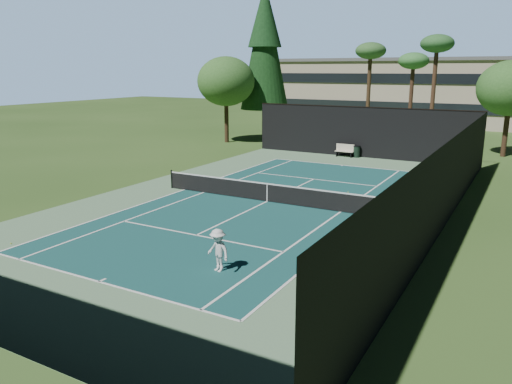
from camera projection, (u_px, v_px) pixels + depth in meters
The scene contains 20 objects.
ground at pixel (267, 202), 26.59m from camera, with size 160.00×160.00×0.00m, color #31521E.
apron_slab at pixel (267, 202), 26.59m from camera, with size 18.00×32.00×0.01m, color #608961.
court_surface at pixel (267, 202), 26.59m from camera, with size 10.97×23.77×0.01m, color #174C4A.
court_lines at pixel (267, 201), 26.59m from camera, with size 11.07×23.87×0.01m.
tennis_net at pixel (267, 192), 26.46m from camera, with size 12.90×0.10×1.10m.
fence at pixel (268, 165), 26.17m from camera, with size 18.04×32.05×4.03m.
player at pixel (218, 250), 17.27m from camera, with size 0.99×0.57×1.54m, color white.
tennis_ball_a at pixel (11, 243), 20.12m from camera, with size 0.06×0.06×0.06m, color #B8CD2E.
tennis_ball_b at pixel (278, 196), 27.69m from camera, with size 0.07×0.07×0.07m, color #B7D02F.
tennis_ball_c at pixel (348, 192), 28.53m from camera, with size 0.06×0.06×0.06m, color #C2E233.
tennis_ball_d at pixel (247, 176), 32.80m from camera, with size 0.06×0.06×0.06m, color #C0D831.
park_bench at pixel (345, 150), 40.19m from camera, with size 1.50×0.45×1.02m.
trash_bin at pixel (357, 152), 39.92m from camera, with size 0.56×0.56×0.95m.
pine_tree at pixel (265, 41), 48.65m from camera, with size 4.80×4.80×15.00m.
palm_a at pixel (370, 55), 45.93m from camera, with size 2.80×2.80×9.32m.
palm_b at pixel (413, 64), 46.16m from camera, with size 2.80×2.80×8.42m.
palm_c at pixel (437, 48), 42.14m from camera, with size 2.80×2.80×9.77m.
decid_tree_a at pixel (511, 88), 39.20m from camera, with size 5.12×5.12×7.62m.
decid_tree_c at pixel (226, 82), 47.11m from camera, with size 5.44×5.44×8.09m.
campus_building at pixel (434, 91), 64.56m from camera, with size 40.50×12.50×8.30m.
Camera 1 is at (12.03, -22.72, 6.85)m, focal length 35.00 mm.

